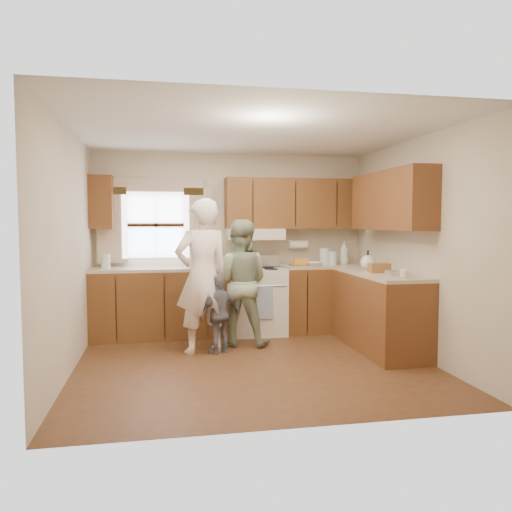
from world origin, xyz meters
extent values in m
plane|color=#4F2B18|center=(0.00, 0.00, 0.00)|extent=(3.80, 3.80, 0.00)
plane|color=white|center=(0.00, 0.00, 2.50)|extent=(3.80, 3.80, 0.00)
plane|color=beige|center=(0.00, 1.75, 1.25)|extent=(3.80, 0.00, 3.80)
plane|color=beige|center=(0.00, -1.75, 1.25)|extent=(3.80, 0.00, 3.80)
plane|color=beige|center=(-1.90, 0.00, 1.25)|extent=(0.00, 3.50, 3.50)
plane|color=beige|center=(1.90, 0.00, 1.25)|extent=(0.00, 3.50, 3.50)
cube|color=#4B2910|center=(-0.99, 1.45, 0.45)|extent=(1.82, 0.60, 0.90)
cube|color=#4B2910|center=(1.29, 1.45, 0.45)|extent=(1.22, 0.60, 0.90)
cube|color=#462210|center=(1.60, 0.32, 0.45)|extent=(0.60, 1.65, 0.90)
cube|color=#BEAC8E|center=(-0.99, 1.45, 0.92)|extent=(1.82, 0.60, 0.04)
cube|color=#BEAC8E|center=(1.29, 1.45, 0.92)|extent=(1.22, 0.60, 0.04)
cube|color=#BEAC8E|center=(1.60, 0.32, 0.92)|extent=(0.60, 1.65, 0.04)
cube|color=#4B2910|center=(0.90, 1.58, 1.80)|extent=(2.00, 0.33, 0.70)
cube|color=#462210|center=(-1.75, 1.58, 1.80)|extent=(0.30, 0.33, 0.70)
cube|color=#462210|center=(1.73, 0.32, 1.80)|extent=(0.33, 1.65, 0.70)
cube|color=beige|center=(0.30, 1.52, 1.38)|extent=(0.76, 0.45, 0.15)
cube|color=silver|center=(-1.05, 1.73, 1.50)|extent=(0.90, 0.03, 0.90)
cube|color=#FCCA4A|center=(-1.63, 1.68, 1.50)|extent=(0.40, 0.05, 1.02)
cube|color=#FCCA4A|center=(-0.47, 1.68, 1.50)|extent=(0.40, 0.05, 1.02)
cube|color=#FCCA4A|center=(-1.05, 1.68, 2.02)|extent=(1.30, 0.05, 0.22)
cylinder|color=white|center=(0.95, 1.65, 1.22)|extent=(0.27, 0.12, 0.12)
imported|color=silver|center=(-0.47, 1.44, 0.99)|extent=(0.16, 0.16, 0.10)
imported|color=silver|center=(1.57, 1.43, 1.11)|extent=(0.14, 0.14, 0.33)
imported|color=silver|center=(1.07, 1.26, 0.97)|extent=(0.23, 0.23, 0.05)
imported|color=silver|center=(1.58, -0.32, 0.99)|extent=(0.12, 0.12, 0.09)
cylinder|color=silver|center=(-1.69, 1.40, 1.03)|extent=(0.12, 0.12, 0.19)
cube|color=olive|center=(0.89, 1.37, 0.95)|extent=(0.26, 0.19, 0.02)
cube|color=orange|center=(0.90, 1.35, 0.99)|extent=(0.18, 0.13, 0.10)
cylinder|color=silver|center=(1.28, 1.44, 1.06)|extent=(0.14, 0.14, 0.23)
cylinder|color=silver|center=(1.38, 1.37, 1.04)|extent=(0.11, 0.11, 0.19)
sphere|color=silver|center=(1.59, 0.65, 1.03)|extent=(0.19, 0.19, 0.19)
cube|color=olive|center=(1.58, 0.28, 1.00)|extent=(0.25, 0.13, 0.11)
cube|color=silver|center=(1.65, -0.06, 0.97)|extent=(0.24, 0.17, 0.06)
cube|color=silver|center=(0.30, 1.43, 0.45)|extent=(0.76, 0.64, 0.90)
cube|color=#B7B7BC|center=(0.30, 1.69, 0.99)|extent=(0.76, 0.10, 0.16)
cylinder|color=#B7B7BC|center=(0.30, 1.11, 0.70)|extent=(0.68, 0.03, 0.03)
cube|color=#4567A1|center=(0.35, 1.09, 0.48)|extent=(0.22, 0.02, 0.42)
cylinder|color=black|center=(0.12, 1.55, 0.91)|extent=(0.18, 0.18, 0.01)
cylinder|color=black|center=(0.48, 1.55, 0.91)|extent=(0.18, 0.18, 0.01)
cylinder|color=black|center=(0.12, 1.30, 0.91)|extent=(0.18, 0.18, 0.01)
cylinder|color=black|center=(0.48, 1.30, 0.91)|extent=(0.18, 0.18, 0.01)
imported|color=white|center=(-0.51, 0.56, 0.91)|extent=(0.76, 0.60, 1.82)
imported|color=#254325|center=(-0.02, 0.85, 0.79)|extent=(0.90, 0.79, 1.57)
imported|color=slate|center=(-0.32, 0.51, 0.46)|extent=(0.58, 0.46, 0.93)
camera|label=1|loc=(-0.97, -5.27, 1.55)|focal=35.00mm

